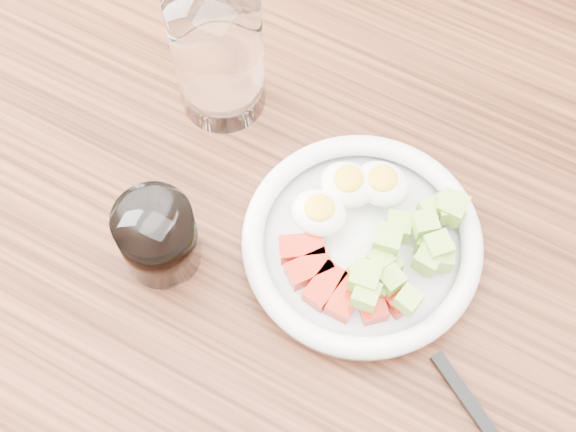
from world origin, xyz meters
name	(u,v)px	position (x,y,z in m)	size (l,w,h in m)	color
ground	(290,394)	(0.00, 0.00, 0.00)	(4.00, 4.00, 0.00)	brown
dining_table	(292,273)	(0.00, 0.00, 0.67)	(1.50, 0.90, 0.77)	brown
bowl	(364,240)	(0.07, 0.03, 0.79)	(0.25, 0.25, 0.06)	white
fork	(480,418)	(0.25, -0.08, 0.77)	(0.17, 0.11, 0.01)	black
water_glass	(218,53)	(-0.15, 0.12, 0.86)	(0.10, 0.10, 0.17)	white
coffee_glass	(158,237)	(-0.11, -0.08, 0.81)	(0.08, 0.08, 0.09)	white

